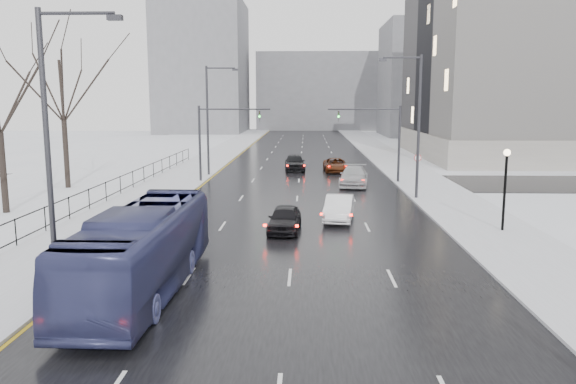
# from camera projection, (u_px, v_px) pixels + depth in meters

# --- Properties ---
(road) EXTENTS (16.00, 150.00, 0.04)m
(road) POSITION_uv_depth(u_px,v_px,m) (300.00, 166.00, 59.57)
(road) COLOR black
(road) RESTS_ON ground
(cross_road) EXTENTS (130.00, 10.00, 0.04)m
(cross_road) POSITION_uv_depth(u_px,v_px,m) (299.00, 183.00, 47.73)
(cross_road) COLOR black
(cross_road) RESTS_ON ground
(sidewalk_left) EXTENTS (5.00, 150.00, 0.16)m
(sidewalk_left) POSITION_uv_depth(u_px,v_px,m) (202.00, 165.00, 59.89)
(sidewalk_left) COLOR silver
(sidewalk_left) RESTS_ON ground
(sidewalk_right) EXTENTS (5.00, 150.00, 0.16)m
(sidewalk_right) POSITION_uv_depth(u_px,v_px,m) (400.00, 166.00, 59.22)
(sidewalk_right) COLOR silver
(sidewalk_right) RESTS_ON ground
(park_strip) EXTENTS (14.00, 150.00, 0.12)m
(park_strip) POSITION_uv_depth(u_px,v_px,m) (114.00, 165.00, 60.20)
(park_strip) COLOR white
(park_strip) RESTS_ON ground
(tree_park_d) EXTENTS (8.75, 8.75, 12.50)m
(tree_park_d) POSITION_uv_depth(u_px,v_px,m) (7.00, 214.00, 34.50)
(tree_park_d) COLOR black
(tree_park_d) RESTS_ON ground
(tree_park_e) EXTENTS (9.45, 9.45, 13.50)m
(tree_park_e) POSITION_uv_depth(u_px,v_px,m) (68.00, 189.00, 44.37)
(tree_park_e) COLOR black
(tree_park_e) RESTS_ON ground
(iron_fence) EXTENTS (0.06, 70.00, 1.30)m
(iron_fence) POSITION_uv_depth(u_px,v_px,m) (54.00, 213.00, 30.25)
(iron_fence) COLOR black
(iron_fence) RESTS_ON sidewalk_left
(streetlight_r_mid) EXTENTS (2.95, 0.25, 10.00)m
(streetlight_r_mid) POSITION_uv_depth(u_px,v_px,m) (416.00, 120.00, 38.67)
(streetlight_r_mid) COLOR #2D2D33
(streetlight_r_mid) RESTS_ON ground
(streetlight_l_near) EXTENTS (2.95, 0.25, 10.00)m
(streetlight_l_near) POSITION_uv_depth(u_px,v_px,m) (53.00, 138.00, 19.47)
(streetlight_l_near) COLOR #2D2D33
(streetlight_l_near) RESTS_ON ground
(streetlight_l_far) EXTENTS (2.95, 0.25, 10.00)m
(streetlight_l_far) POSITION_uv_depth(u_px,v_px,m) (210.00, 115.00, 51.04)
(streetlight_l_far) COLOR #2D2D33
(streetlight_l_far) RESTS_ON ground
(lamppost_r_mid) EXTENTS (0.36, 0.36, 4.28)m
(lamppost_r_mid) POSITION_uv_depth(u_px,v_px,m) (506.00, 178.00, 29.15)
(lamppost_r_mid) COLOR black
(lamppost_r_mid) RESTS_ON sidewalk_right
(mast_signal_right) EXTENTS (6.10, 0.33, 6.50)m
(mast_signal_right) POSITION_uv_depth(u_px,v_px,m) (387.00, 135.00, 46.83)
(mast_signal_right) COLOR #2D2D33
(mast_signal_right) RESTS_ON ground
(mast_signal_left) EXTENTS (6.10, 0.33, 6.50)m
(mast_signal_left) POSITION_uv_depth(u_px,v_px,m) (212.00, 134.00, 47.30)
(mast_signal_left) COLOR #2D2D33
(mast_signal_left) RESTS_ON ground
(no_uturn_sign) EXTENTS (0.60, 0.06, 2.70)m
(no_uturn_sign) POSITION_uv_depth(u_px,v_px,m) (418.00, 161.00, 43.12)
(no_uturn_sign) COLOR #2D2D33
(no_uturn_sign) RESTS_ON sidewalk_right
(bldg_far_right) EXTENTS (24.00, 20.00, 22.00)m
(bldg_far_right) POSITION_uv_depth(u_px,v_px,m) (445.00, 80.00, 111.15)
(bldg_far_right) COLOR slate
(bldg_far_right) RESTS_ON ground
(bldg_far_left) EXTENTS (18.00, 22.00, 28.00)m
(bldg_far_left) POSITION_uv_depth(u_px,v_px,m) (203.00, 68.00, 122.14)
(bldg_far_left) COLOR slate
(bldg_far_left) RESTS_ON ground
(bldg_far_center) EXTENTS (30.00, 18.00, 18.00)m
(bldg_far_center) POSITION_uv_depth(u_px,v_px,m) (320.00, 92.00, 136.90)
(bldg_far_center) COLOR slate
(bldg_far_center) RESTS_ON ground
(bus) EXTENTS (2.76, 11.22, 3.12)m
(bus) POSITION_uv_depth(u_px,v_px,m) (143.00, 250.00, 20.21)
(bus) COLOR navy
(bus) RESTS_ON road
(sedan_center_near) EXTENTS (1.86, 4.13, 1.38)m
(sedan_center_near) POSITION_uv_depth(u_px,v_px,m) (285.00, 219.00, 29.69)
(sedan_center_near) COLOR black
(sedan_center_near) RESTS_ON road
(sedan_right_near) EXTENTS (2.11, 4.57, 1.45)m
(sedan_right_near) POSITION_uv_depth(u_px,v_px,m) (339.00, 208.00, 32.47)
(sedan_right_near) COLOR white
(sedan_right_near) RESTS_ON road
(sedan_right_cross) EXTENTS (2.42, 4.87, 1.33)m
(sedan_right_cross) POSITION_uv_depth(u_px,v_px,m) (336.00, 165.00, 54.62)
(sedan_right_cross) COLOR #4F210D
(sedan_right_cross) RESTS_ON road
(sedan_right_far) EXTENTS (2.86, 5.65, 1.57)m
(sedan_right_far) POSITION_uv_depth(u_px,v_px,m) (354.00, 176.00, 45.70)
(sedan_right_far) COLOR #A8A9AD
(sedan_right_far) RESTS_ON road
(sedan_center_far) EXTENTS (2.20, 4.88, 1.63)m
(sedan_center_far) POSITION_uv_depth(u_px,v_px,m) (295.00, 162.00, 55.68)
(sedan_center_far) COLOR black
(sedan_center_far) RESTS_ON road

